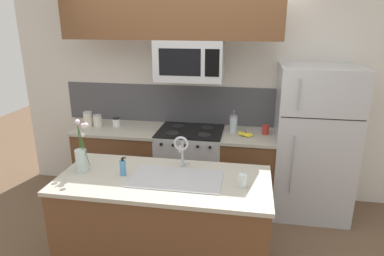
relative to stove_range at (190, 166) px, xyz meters
name	(u,v)px	position (x,y,z in m)	size (l,w,h in m)	color
ground_plane	(175,244)	(0.00, -0.90, -0.46)	(10.00, 10.00, 0.00)	brown
rear_partition	(220,93)	(0.30, 0.38, 0.84)	(5.20, 0.10, 2.60)	silver
splash_band	(195,105)	(0.00, 0.32, 0.69)	(3.36, 0.01, 0.48)	#4C4C51
back_counter_left	(122,162)	(-0.88, 0.00, -0.01)	(1.03, 0.65, 0.91)	brown
back_counter_right	(247,171)	(0.68, 0.00, -0.01)	(0.62, 0.65, 0.91)	brown
stove_range	(190,166)	(0.00, 0.00, 0.00)	(0.76, 0.64, 0.93)	#B7BABF
microwave	(190,60)	(0.00, -0.02, 1.28)	(0.74, 0.40, 0.44)	#B7BABF
upper_cabinet_band	(170,10)	(-0.20, -0.05, 1.80)	(2.36, 0.34, 0.60)	brown
refrigerator	(313,142)	(1.40, 0.02, 0.39)	(0.84, 0.74, 1.71)	#B7BABF
storage_jar_tall	(88,119)	(-1.28, -0.01, 0.54)	(0.11, 0.11, 0.18)	silver
storage_jar_medium	(98,121)	(-1.15, -0.01, 0.52)	(0.10, 0.10, 0.15)	silver
storage_jar_short	(116,122)	(-0.93, 0.04, 0.50)	(0.09, 0.09, 0.11)	silver
banana_bunch	(246,134)	(0.64, -0.06, 0.47)	(0.19, 0.16, 0.07)	yellow
french_press	(233,124)	(0.50, 0.06, 0.55)	(0.09, 0.09, 0.27)	silver
coffee_tin	(266,130)	(0.87, 0.05, 0.50)	(0.08, 0.08, 0.11)	#B22D23
island_counter	(165,225)	(-0.01, -1.25, -0.01)	(1.78, 0.82, 0.91)	brown
kitchen_sink	(177,186)	(0.11, -1.25, 0.38)	(0.76, 0.43, 0.16)	#ADAFB5
sink_faucet	(182,148)	(0.11, -1.03, 0.65)	(0.14, 0.14, 0.31)	#B7BABF
dish_soap_bottle	(123,168)	(-0.36, -1.25, 0.52)	(0.06, 0.05, 0.16)	#4C93C6
drinking_glass	(242,181)	(0.65, -1.30, 0.50)	(0.07, 0.07, 0.11)	silver
flower_vase	(82,157)	(-0.73, -1.24, 0.58)	(0.16, 0.14, 0.45)	silver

